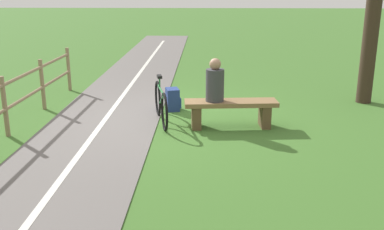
{
  "coord_description": "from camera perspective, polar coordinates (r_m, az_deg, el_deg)",
  "views": [
    {
      "loc": [
        -0.73,
        8.1,
        2.49
      ],
      "look_at": [
        -0.55,
        2.26,
        0.76
      ],
      "focal_mm": 41.71,
      "sensor_mm": 36.0,
      "label": 1
    }
  ],
  "objects": [
    {
      "name": "bicycle",
      "position": [
        8.24,
        -3.99,
        1.47
      ],
      "size": [
        0.41,
        1.64,
        0.86
      ],
      "rotation": [
        0.0,
        0.0,
        1.79
      ],
      "color": "black",
      "rests_on": "ground_plane"
    },
    {
      "name": "person_seated",
      "position": [
        7.84,
        2.95,
        4.15
      ],
      "size": [
        0.35,
        0.35,
        0.76
      ],
      "rotation": [
        0.0,
        0.0,
        0.08
      ],
      "color": "#38383D",
      "rests_on": "bench"
    },
    {
      "name": "backpack",
      "position": [
        9.08,
        -2.47,
        1.99
      ],
      "size": [
        0.35,
        0.39,
        0.45
      ],
      "rotation": [
        0.0,
        0.0,
        1.82
      ],
      "color": "navy",
      "rests_on": "ground_plane"
    },
    {
      "name": "ground_plane",
      "position": [
        8.5,
        -3.26,
        -0.58
      ],
      "size": [
        80.0,
        80.0,
        0.0
      ],
      "primitive_type": "plane",
      "color": "#3D6B28"
    },
    {
      "name": "paved_path",
      "position": [
        5.15,
        -20.65,
        -13.5
      ],
      "size": [
        2.21,
        36.01,
        0.02
      ],
      "primitive_type": "cube",
      "rotation": [
        0.0,
        0.0,
        -0.0
      ],
      "color": "#66605E",
      "rests_on": "ground_plane"
    },
    {
      "name": "bench",
      "position": [
        7.99,
        4.98,
        0.75
      ],
      "size": [
        1.68,
        0.56,
        0.49
      ],
      "rotation": [
        0.0,
        0.0,
        0.08
      ],
      "color": "brown",
      "rests_on": "ground_plane"
    },
    {
      "name": "tree_by_path",
      "position": [
        10.2,
        22.2,
        11.37
      ],
      "size": [
        1.26,
        1.4,
        4.08
      ],
      "color": "#38281E",
      "rests_on": "ground_plane"
    },
    {
      "name": "path_centre_line",
      "position": [
        5.15,
        -20.66,
        -13.4
      ],
      "size": [
        0.26,
        32.0,
        0.0
      ],
      "primitive_type": "cube",
      "rotation": [
        0.0,
        0.0,
        -0.0
      ],
      "color": "silver",
      "rests_on": "paved_path"
    }
  ]
}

